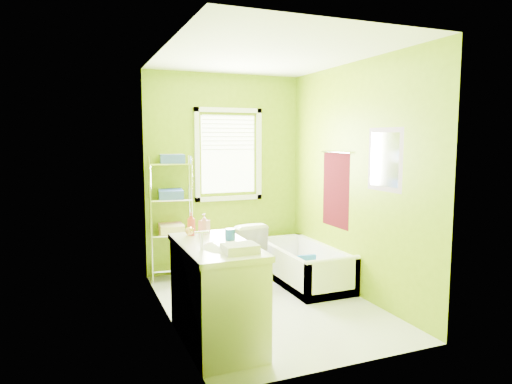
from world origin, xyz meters
name	(u,v)px	position (x,y,z in m)	size (l,w,h in m)	color
ground	(268,304)	(0.00, 0.00, 0.00)	(2.90, 2.90, 0.00)	silver
room_envelope	(268,159)	(0.00, 0.00, 1.55)	(2.14, 2.94, 2.62)	#6E8E06
window	(229,150)	(0.05, 1.42, 1.61)	(0.92, 0.05, 1.22)	white
door	(195,240)	(-1.04, -1.00, 1.00)	(0.09, 0.80, 2.00)	white
right_wall_decor	(354,178)	(1.04, -0.02, 1.32)	(0.04, 1.48, 1.17)	#3E070B
bathtub	(303,270)	(0.71, 0.53, 0.15)	(0.68, 1.45, 0.47)	white
toilet	(242,249)	(0.08, 1.02, 0.36)	(0.41, 0.71, 0.73)	white
vanity	(217,290)	(-0.77, -0.65, 0.46)	(0.59, 1.16, 1.09)	silver
wire_shelf_unit	(173,204)	(-0.74, 1.28, 0.95)	(0.56, 0.46, 1.57)	silver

